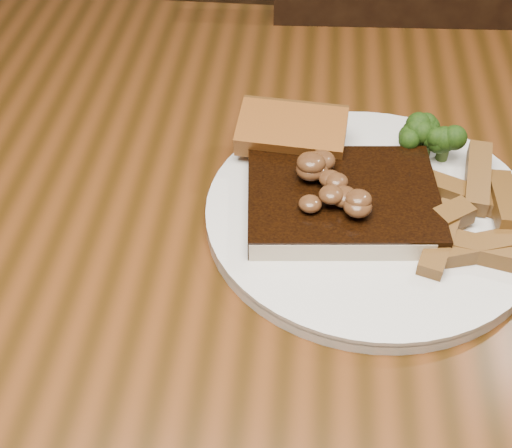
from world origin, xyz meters
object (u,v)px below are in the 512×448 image
(plate, at_px, (370,216))
(steak, at_px, (342,201))
(chair_far, at_px, (395,130))
(garlic_bread, at_px, (291,147))
(potato_wedges, at_px, (467,212))
(dining_table, at_px, (246,297))

(plate, relative_size, steak, 1.78)
(chair_far, distance_m, garlic_bread, 0.55)
(chair_far, height_order, plate, chair_far)
(chair_far, distance_m, steak, 0.60)
(steak, height_order, potato_wedges, steak)
(dining_table, distance_m, garlic_bread, 0.16)
(garlic_bread, bearing_deg, potato_wedges, -21.13)
(garlic_bread, bearing_deg, dining_table, -104.80)
(dining_table, height_order, chair_far, chair_far)
(steak, bearing_deg, potato_wedges, -6.90)
(steak, bearing_deg, dining_table, -169.94)
(chair_far, relative_size, plate, 2.86)
(garlic_bread, bearing_deg, chair_far, 74.31)
(plate, xyz_separation_m, garlic_bread, (-0.08, 0.07, 0.02))
(steak, bearing_deg, chair_far, 72.37)
(potato_wedges, bearing_deg, plate, 176.24)
(garlic_bread, xyz_separation_m, potato_wedges, (0.17, -0.08, 0.00))
(dining_table, bearing_deg, chair_far, 69.79)
(garlic_bread, relative_size, potato_wedges, 0.99)
(chair_far, bearing_deg, garlic_bread, 66.38)
(dining_table, xyz_separation_m, garlic_bread, (0.04, 0.10, 0.12))
(steak, relative_size, garlic_bread, 1.64)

